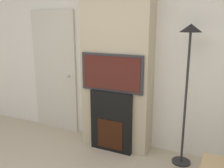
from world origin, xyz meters
TOP-DOWN VIEW (x-y plane):
  - wall_back at (0.00, 2.03)m, footprint 6.00×0.06m
  - chimney_breast at (0.00, 1.83)m, footprint 1.03×0.34m
  - fireplace at (0.00, 1.66)m, footprint 0.64×0.15m
  - television at (0.00, 1.66)m, footprint 0.93×0.07m
  - floor_lamp at (1.01, 1.73)m, footprint 0.27×0.27m
  - entry_door at (-1.24, 1.97)m, footprint 0.85×0.09m

SIDE VIEW (x-z plane):
  - fireplace at x=0.00m, z-range 0.00..0.91m
  - entry_door at x=-1.24m, z-range 0.00..2.06m
  - television at x=0.00m, z-range 0.91..1.45m
  - wall_back at x=0.00m, z-range 0.00..2.70m
  - chimney_breast at x=0.00m, z-range 0.00..2.70m
  - floor_lamp at x=1.01m, z-range 0.48..2.33m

